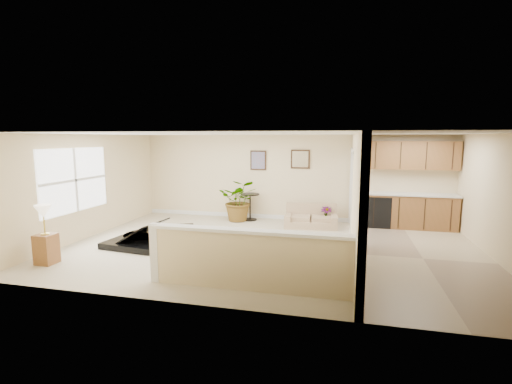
% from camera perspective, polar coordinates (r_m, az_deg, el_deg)
% --- Properties ---
extents(floor, '(9.00, 9.00, 0.00)m').
position_cam_1_polar(floor, '(8.27, 2.11, -8.62)').
color(floor, '#BFB494').
rests_on(floor, ground).
extents(back_wall, '(9.00, 0.04, 2.50)m').
position_cam_1_polar(back_wall, '(10.93, 5.24, 2.20)').
color(back_wall, beige).
rests_on(back_wall, floor).
extents(front_wall, '(9.00, 0.04, 2.50)m').
position_cam_1_polar(front_wall, '(5.14, -4.44, -4.76)').
color(front_wall, beige).
rests_on(front_wall, floor).
extents(left_wall, '(0.04, 6.00, 2.50)m').
position_cam_1_polar(left_wall, '(9.90, -24.31, 0.86)').
color(left_wall, beige).
rests_on(left_wall, floor).
extents(right_wall, '(0.04, 6.00, 2.50)m').
position_cam_1_polar(right_wall, '(8.39, 33.91, -1.06)').
color(right_wall, beige).
rests_on(right_wall, floor).
extents(ceiling, '(9.00, 6.00, 0.04)m').
position_cam_1_polar(ceiling, '(7.91, 2.20, 8.97)').
color(ceiling, white).
rests_on(ceiling, back_wall).
extents(kitchen_vinyl, '(2.70, 6.00, 0.01)m').
position_cam_1_polar(kitchen_vinyl, '(8.28, 24.31, -9.33)').
color(kitchen_vinyl, tan).
rests_on(kitchen_vinyl, floor).
extents(interior_partition, '(0.18, 5.99, 2.50)m').
position_cam_1_polar(interior_partition, '(8.11, 15.09, -0.41)').
color(interior_partition, beige).
rests_on(interior_partition, floor).
extents(pony_half_wall, '(3.42, 0.22, 1.00)m').
position_cam_1_polar(pony_half_wall, '(5.96, -1.56, -10.18)').
color(pony_half_wall, beige).
rests_on(pony_half_wall, floor).
extents(left_window, '(0.05, 2.15, 1.45)m').
position_cam_1_polar(left_window, '(9.49, -26.14, 1.66)').
color(left_window, white).
rests_on(left_window, left_wall).
extents(wall_art_left, '(0.48, 0.04, 0.58)m').
position_cam_1_polar(wall_art_left, '(11.04, 0.35, 4.90)').
color(wall_art_left, '#332112').
rests_on(wall_art_left, back_wall).
extents(wall_mirror, '(0.55, 0.04, 0.55)m').
position_cam_1_polar(wall_mirror, '(10.82, 6.83, 5.04)').
color(wall_mirror, '#332112').
rests_on(wall_mirror, back_wall).
extents(kitchen_cabinets, '(2.36, 0.65, 2.33)m').
position_cam_1_polar(kitchen_cabinets, '(10.73, 22.11, -0.54)').
color(kitchen_cabinets, brown).
rests_on(kitchen_cabinets, floor).
extents(piano, '(1.66, 1.71, 1.25)m').
position_cam_1_polar(piano, '(8.85, -17.40, -4.36)').
color(piano, black).
rests_on(piano, floor).
extents(piano_bench, '(0.62, 0.81, 0.48)m').
position_cam_1_polar(piano_bench, '(8.34, -10.80, -6.92)').
color(piano_bench, black).
rests_on(piano_bench, floor).
extents(loveseat, '(1.46, 0.89, 0.80)m').
position_cam_1_polar(loveseat, '(10.25, 8.47, -3.62)').
color(loveseat, tan).
rests_on(loveseat, floor).
extents(accent_table, '(0.55, 0.55, 0.79)m').
position_cam_1_polar(accent_table, '(10.89, -0.91, -1.74)').
color(accent_table, black).
rests_on(accent_table, floor).
extents(palm_plant, '(1.19, 1.06, 1.22)m').
position_cam_1_polar(palm_plant, '(10.79, -2.58, -1.34)').
color(palm_plant, black).
rests_on(palm_plant, floor).
extents(small_plant, '(0.36, 0.36, 0.56)m').
position_cam_1_polar(small_plant, '(10.34, 10.71, -3.96)').
color(small_plant, black).
rests_on(small_plant, floor).
extents(lamp_stand, '(0.34, 0.34, 1.15)m').
position_cam_1_polar(lamp_stand, '(8.22, -29.65, -6.31)').
color(lamp_stand, brown).
rests_on(lamp_stand, floor).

